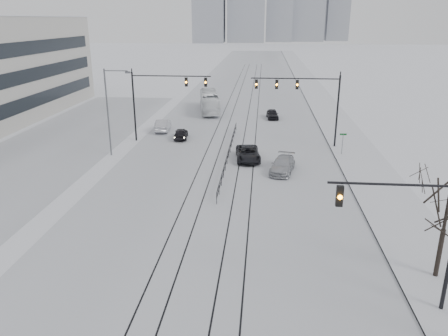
# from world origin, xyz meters

# --- Properties ---
(road) EXTENTS (22.00, 260.00, 0.02)m
(road) POSITION_xyz_m (0.00, 60.00, 0.01)
(road) COLOR silver
(road) RESTS_ON ground
(sidewalk_east) EXTENTS (5.00, 260.00, 0.16)m
(sidewalk_east) POSITION_xyz_m (13.50, 60.00, 0.08)
(sidewalk_east) COLOR silver
(sidewalk_east) RESTS_ON ground
(curb) EXTENTS (0.10, 260.00, 0.12)m
(curb) POSITION_xyz_m (11.05, 60.00, 0.06)
(curb) COLOR gray
(curb) RESTS_ON ground
(parking_strip) EXTENTS (14.00, 60.00, 0.03)m
(parking_strip) POSITION_xyz_m (-20.00, 35.00, 0.01)
(parking_strip) COLOR silver
(parking_strip) RESTS_ON ground
(tram_rails) EXTENTS (5.30, 180.00, 0.01)m
(tram_rails) POSITION_xyz_m (-0.00, 40.00, 0.02)
(tram_rails) COLOR black
(tram_rails) RESTS_ON ground
(traffic_mast_near) EXTENTS (6.10, 0.37, 7.00)m
(traffic_mast_near) POSITION_xyz_m (10.79, 6.00, 4.56)
(traffic_mast_near) COLOR black
(traffic_mast_near) RESTS_ON ground
(traffic_mast_ne) EXTENTS (9.60, 0.37, 8.00)m
(traffic_mast_ne) POSITION_xyz_m (8.15, 34.99, 5.76)
(traffic_mast_ne) COLOR black
(traffic_mast_ne) RESTS_ON ground
(traffic_mast_nw) EXTENTS (9.10, 0.37, 8.00)m
(traffic_mast_nw) POSITION_xyz_m (-8.52, 36.00, 5.57)
(traffic_mast_nw) COLOR black
(traffic_mast_nw) RESTS_ON ground
(street_light_west) EXTENTS (2.73, 0.25, 9.00)m
(street_light_west) POSITION_xyz_m (-12.20, 30.00, 5.21)
(street_light_west) COLOR #595B60
(street_light_west) RESTS_ON ground
(bare_tree) EXTENTS (4.40, 4.40, 6.10)m
(bare_tree) POSITION_xyz_m (13.20, 9.00, 4.49)
(bare_tree) COLOR black
(bare_tree) RESTS_ON ground
(median_fence) EXTENTS (0.06, 24.00, 1.00)m
(median_fence) POSITION_xyz_m (0.00, 30.00, 0.53)
(median_fence) COLOR black
(median_fence) RESTS_ON ground
(street_sign) EXTENTS (0.70, 0.06, 2.40)m
(street_sign) POSITION_xyz_m (11.80, 32.00, 1.61)
(street_sign) COLOR #595B60
(street_sign) RESTS_ON ground
(sedan_sb_inner) EXTENTS (1.88, 3.92, 1.29)m
(sedan_sb_inner) POSITION_xyz_m (-6.33, 37.15, 0.65)
(sedan_sb_inner) COLOR black
(sedan_sb_inner) RESTS_ON ground
(sedan_sb_outer) EXTENTS (1.94, 4.66, 1.50)m
(sedan_sb_outer) POSITION_xyz_m (-9.34, 40.77, 0.75)
(sedan_sb_outer) COLOR #B6B7BF
(sedan_sb_outer) RESTS_ON ground
(sedan_nb_front) EXTENTS (2.83, 5.23, 1.39)m
(sedan_nb_front) POSITION_xyz_m (2.00, 29.50, 0.70)
(sedan_nb_front) COLOR black
(sedan_nb_front) RESTS_ON ground
(sedan_nb_right) EXTENTS (2.85, 5.03, 1.38)m
(sedan_nb_right) POSITION_xyz_m (5.37, 26.13, 0.69)
(sedan_nb_right) COLOR #ACAFB4
(sedan_nb_right) RESTS_ON ground
(sedan_nb_far) EXTENTS (1.86, 3.95, 1.31)m
(sedan_nb_far) POSITION_xyz_m (4.79, 49.46, 0.65)
(sedan_nb_far) COLOR black
(sedan_nb_far) RESTS_ON ground
(box_truck) EXTENTS (4.39, 11.30, 3.07)m
(box_truck) POSITION_xyz_m (-4.86, 53.51, 1.54)
(box_truck) COLOR white
(box_truck) RESTS_ON ground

